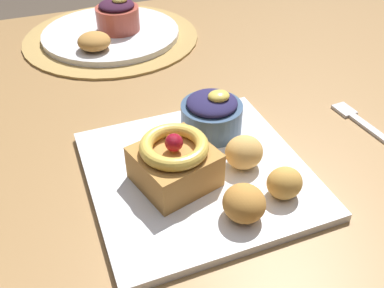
{
  "coord_description": "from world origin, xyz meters",
  "views": [
    {
      "loc": [
        -0.22,
        -0.51,
        1.11
      ],
      "look_at": [
        -0.06,
        -0.11,
        0.77
      ],
      "focal_mm": 39.9,
      "sensor_mm": 36.0,
      "label": 1
    }
  ],
  "objects_px": {
    "front_plate": "(198,173)",
    "back_plate": "(111,33)",
    "cake_slice": "(175,161)",
    "fork": "(359,121)",
    "fritter_middle": "(245,152)",
    "back_pastry": "(94,41)",
    "fritter_front": "(285,183)",
    "berry_ramekin": "(212,114)",
    "fritter_back": "(244,203)",
    "back_ramekin": "(118,15)"
  },
  "relations": [
    {
      "from": "cake_slice",
      "to": "fork",
      "type": "bearing_deg",
      "value": 6.03
    },
    {
      "from": "cake_slice",
      "to": "back_pastry",
      "type": "distance_m",
      "value": 0.4
    },
    {
      "from": "berry_ramekin",
      "to": "cake_slice",
      "type": "bearing_deg",
      "value": -135.79
    },
    {
      "from": "back_pastry",
      "to": "fritter_front",
      "type": "bearing_deg",
      "value": -74.03
    },
    {
      "from": "fritter_back",
      "to": "fork",
      "type": "bearing_deg",
      "value": 24.23
    },
    {
      "from": "cake_slice",
      "to": "back_ramekin",
      "type": "relative_size",
      "value": 1.24
    },
    {
      "from": "front_plate",
      "to": "back_ramekin",
      "type": "height_order",
      "value": "back_ramekin"
    },
    {
      "from": "berry_ramekin",
      "to": "fritter_front",
      "type": "distance_m",
      "value": 0.16
    },
    {
      "from": "cake_slice",
      "to": "fork",
      "type": "xyz_separation_m",
      "value": [
        0.32,
        0.03,
        -0.04
      ]
    },
    {
      "from": "fritter_middle",
      "to": "fork",
      "type": "xyz_separation_m",
      "value": [
        0.22,
        0.04,
        -0.03
      ]
    },
    {
      "from": "berry_ramekin",
      "to": "fritter_back",
      "type": "distance_m",
      "value": 0.17
    },
    {
      "from": "front_plate",
      "to": "back_plate",
      "type": "xyz_separation_m",
      "value": [
        -0.01,
        0.47,
        0.01
      ]
    },
    {
      "from": "fritter_middle",
      "to": "back_pastry",
      "type": "bearing_deg",
      "value": 106.08
    },
    {
      "from": "fritter_front",
      "to": "fork",
      "type": "relative_size",
      "value": 0.35
    },
    {
      "from": "fritter_front",
      "to": "fritter_middle",
      "type": "distance_m",
      "value": 0.07
    },
    {
      "from": "fritter_middle",
      "to": "back_pastry",
      "type": "height_order",
      "value": "fritter_middle"
    },
    {
      "from": "front_plate",
      "to": "fritter_middle",
      "type": "height_order",
      "value": "fritter_middle"
    },
    {
      "from": "fritter_middle",
      "to": "back_pastry",
      "type": "relative_size",
      "value": 0.79
    },
    {
      "from": "cake_slice",
      "to": "back_plate",
      "type": "bearing_deg",
      "value": 86.86
    },
    {
      "from": "fritter_back",
      "to": "fork",
      "type": "relative_size",
      "value": 0.4
    },
    {
      "from": "fork",
      "to": "back_ramekin",
      "type": "bearing_deg",
      "value": 27.3
    },
    {
      "from": "berry_ramekin",
      "to": "back_pastry",
      "type": "height_order",
      "value": "berry_ramekin"
    },
    {
      "from": "fritter_middle",
      "to": "fritter_front",
      "type": "bearing_deg",
      "value": -74.72
    },
    {
      "from": "fritter_middle",
      "to": "fritter_back",
      "type": "distance_m",
      "value": 0.09
    },
    {
      "from": "fritter_back",
      "to": "back_plate",
      "type": "relative_size",
      "value": 0.18
    },
    {
      "from": "back_plate",
      "to": "fritter_back",
      "type": "bearing_deg",
      "value": -87.27
    },
    {
      "from": "fritter_middle",
      "to": "back_plate",
      "type": "bearing_deg",
      "value": 98.15
    },
    {
      "from": "fritter_back",
      "to": "cake_slice",
      "type": "bearing_deg",
      "value": 122.16
    },
    {
      "from": "berry_ramekin",
      "to": "back_plate",
      "type": "xyz_separation_m",
      "value": [
        -0.06,
        0.4,
        -0.03
      ]
    },
    {
      "from": "fritter_middle",
      "to": "fork",
      "type": "bearing_deg",
      "value": 9.69
    },
    {
      "from": "front_plate",
      "to": "back_plate",
      "type": "bearing_deg",
      "value": 90.99
    },
    {
      "from": "cake_slice",
      "to": "back_plate",
      "type": "xyz_separation_m",
      "value": [
        0.03,
        0.48,
        -0.03
      ]
    },
    {
      "from": "front_plate",
      "to": "fork",
      "type": "height_order",
      "value": "front_plate"
    },
    {
      "from": "back_ramekin",
      "to": "fritter_front",
      "type": "bearing_deg",
      "value": -82.75
    },
    {
      "from": "back_plate",
      "to": "fork",
      "type": "relative_size",
      "value": 2.27
    },
    {
      "from": "berry_ramekin",
      "to": "fritter_back",
      "type": "xyz_separation_m",
      "value": [
        -0.03,
        -0.17,
        -0.01
      ]
    },
    {
      "from": "cake_slice",
      "to": "back_plate",
      "type": "distance_m",
      "value": 0.48
    },
    {
      "from": "fritter_middle",
      "to": "back_ramekin",
      "type": "bearing_deg",
      "value": 96.1
    },
    {
      "from": "fritter_front",
      "to": "back_plate",
      "type": "bearing_deg",
      "value": 99.03
    },
    {
      "from": "fritter_front",
      "to": "back_ramekin",
      "type": "xyz_separation_m",
      "value": [
        -0.07,
        0.55,
        0.02
      ]
    },
    {
      "from": "fritter_front",
      "to": "back_pastry",
      "type": "xyz_separation_m",
      "value": [
        -0.14,
        0.47,
        0.0
      ]
    },
    {
      "from": "back_plate",
      "to": "fork",
      "type": "xyz_separation_m",
      "value": [
        0.29,
        -0.45,
        -0.01
      ]
    },
    {
      "from": "berry_ramekin",
      "to": "back_ramekin",
      "type": "xyz_separation_m",
      "value": [
        -0.04,
        0.39,
        0.01
      ]
    },
    {
      "from": "front_plate",
      "to": "berry_ramekin",
      "type": "relative_size",
      "value": 3.13
    },
    {
      "from": "fritter_front",
      "to": "fritter_back",
      "type": "relative_size",
      "value": 0.86
    },
    {
      "from": "fritter_front",
      "to": "back_plate",
      "type": "xyz_separation_m",
      "value": [
        -0.09,
        0.55,
        -0.02
      ]
    },
    {
      "from": "berry_ramekin",
      "to": "fritter_back",
      "type": "relative_size",
      "value": 1.74
    },
    {
      "from": "berry_ramekin",
      "to": "fork",
      "type": "relative_size",
      "value": 0.7
    },
    {
      "from": "fritter_middle",
      "to": "fritter_back",
      "type": "relative_size",
      "value": 0.99
    },
    {
      "from": "front_plate",
      "to": "berry_ramekin",
      "type": "height_order",
      "value": "berry_ramekin"
    }
  ]
}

